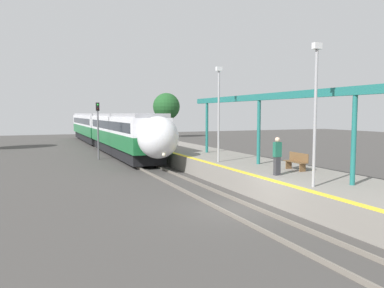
% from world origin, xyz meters
% --- Properties ---
extents(ground_plane, '(120.00, 120.00, 0.00)m').
position_xyz_m(ground_plane, '(0.00, 0.00, 0.00)').
color(ground_plane, '#423F3D').
extents(rail_left, '(0.08, 90.00, 0.15)m').
position_xyz_m(rail_left, '(-0.72, 0.00, 0.07)').
color(rail_left, slate).
rests_on(rail_left, ground_plane).
extents(rail_right, '(0.08, 90.00, 0.15)m').
position_xyz_m(rail_right, '(0.72, 0.00, 0.07)').
color(rail_right, slate).
rests_on(rail_right, ground_plane).
extents(train, '(2.86, 40.48, 3.94)m').
position_xyz_m(train, '(0.00, 29.08, 2.26)').
color(train, black).
rests_on(train, ground_plane).
extents(platform_right, '(4.77, 64.00, 1.06)m').
position_xyz_m(platform_right, '(4.07, 0.00, 0.52)').
color(platform_right, gray).
rests_on(platform_right, ground_plane).
extents(platform_bench, '(0.44, 1.45, 0.89)m').
position_xyz_m(platform_bench, '(4.79, 2.16, 1.51)').
color(platform_bench, brown).
rests_on(platform_bench, platform_right).
extents(person_waiting, '(0.36, 0.24, 1.80)m').
position_xyz_m(person_waiting, '(2.90, 1.25, 1.99)').
color(person_waiting, '#333338').
rests_on(person_waiting, platform_right).
extents(railway_signal, '(0.28, 0.28, 4.86)m').
position_xyz_m(railway_signal, '(-2.43, 19.29, 2.94)').
color(railway_signal, '#59595E').
rests_on(railway_signal, ground_plane).
extents(lamppost_near, '(0.36, 0.20, 5.63)m').
position_xyz_m(lamppost_near, '(2.57, -1.61, 4.26)').
color(lamppost_near, '#9E9EA3').
rests_on(lamppost_near, platform_right).
extents(lamppost_mid, '(0.36, 0.20, 5.63)m').
position_xyz_m(lamppost_mid, '(2.57, 6.61, 4.26)').
color(lamppost_mid, '#9E9EA3').
rests_on(lamppost_mid, platform_right).
extents(station_canopy, '(2.02, 16.74, 4.00)m').
position_xyz_m(station_canopy, '(4.85, 4.92, 4.78)').
color(station_canopy, '#1E6B66').
rests_on(station_canopy, platform_right).
extents(background_tree_right, '(4.35, 4.35, 7.19)m').
position_xyz_m(background_tree_right, '(12.53, 44.17, 4.99)').
color(background_tree_right, brown).
rests_on(background_tree_right, ground_plane).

